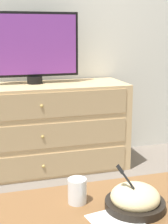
{
  "coord_description": "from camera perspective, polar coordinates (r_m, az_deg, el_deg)",
  "views": [
    {
      "loc": [
        -0.32,
        -2.99,
        1.14
      ],
      "look_at": [
        0.15,
        -1.41,
        0.75
      ],
      "focal_mm": 55.0,
      "sensor_mm": 36.0,
      "label": 1
    }
  ],
  "objects": [
    {
      "name": "wall_back",
      "position": [
        3.03,
        -10.87,
        16.23
      ],
      "size": [
        12.0,
        0.05,
        2.6
      ],
      "color": "silver",
      "rests_on": "ground_plane"
    },
    {
      "name": "napkin",
      "position": [
        1.3,
        5.29,
        -17.66
      ],
      "size": [
        0.2,
        0.2,
        0.0
      ],
      "color": "white",
      "rests_on": "coffee_table"
    },
    {
      "name": "drink_cup",
      "position": [
        1.41,
        -1.13,
        -13.2
      ],
      "size": [
        0.08,
        0.08,
        0.1
      ],
      "color": "beige",
      "rests_on": "coffee_table"
    },
    {
      "name": "ground_plane",
      "position": [
        3.21,
        -9.8,
        -7.55
      ],
      "size": [
        12.0,
        12.0,
        0.0
      ],
      "primitive_type": "plane",
      "color": "#70665B"
    },
    {
      "name": "dresser",
      "position": [
        2.85,
        -7.76,
        -2.63
      ],
      "size": [
        1.47,
        0.51,
        0.72
      ],
      "color": "tan",
      "rests_on": "ground_plane"
    },
    {
      "name": "takeout_bowl",
      "position": [
        1.38,
        8.48,
        -14.17
      ],
      "size": [
        0.23,
        0.23,
        0.18
      ],
      "color": "black",
      "rests_on": "coffee_table"
    },
    {
      "name": "tv",
      "position": [
        2.81,
        -8.38,
        10.75
      ],
      "size": [
        0.73,
        0.12,
        0.57
      ],
      "color": "black",
      "rests_on": "dresser"
    }
  ]
}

